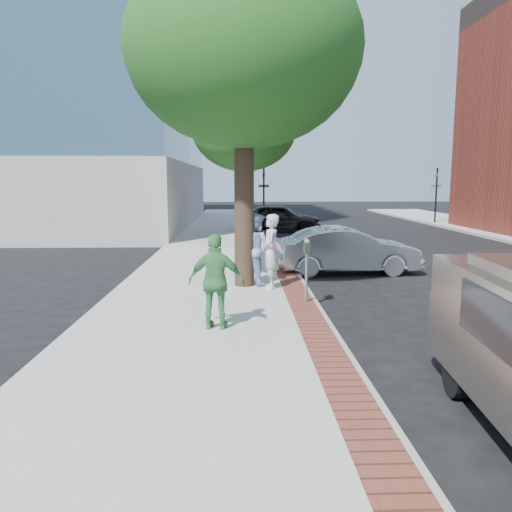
{
  "coord_description": "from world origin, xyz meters",
  "views": [
    {
      "loc": [
        -0.73,
        -11.29,
        2.94
      ],
      "look_at": [
        -0.34,
        0.2,
        1.2
      ],
      "focal_mm": 35.0,
      "sensor_mm": 36.0,
      "label": 1
    }
  ],
  "objects_px": {
    "person_green": "(216,282)",
    "parking_meter": "(307,257)",
    "person_officer": "(256,249)",
    "bg_car": "(279,218)",
    "person_gray": "(270,252)",
    "sedan_silver": "(347,250)"
  },
  "relations": [
    {
      "from": "sedan_silver",
      "to": "bg_car",
      "type": "xyz_separation_m",
      "value": [
        -1.1,
        13.31,
        0.06
      ]
    },
    {
      "from": "person_gray",
      "to": "bg_car",
      "type": "height_order",
      "value": "person_gray"
    },
    {
      "from": "person_gray",
      "to": "person_officer",
      "type": "height_order",
      "value": "person_gray"
    },
    {
      "from": "person_officer",
      "to": "sedan_silver",
      "type": "height_order",
      "value": "person_officer"
    },
    {
      "from": "person_officer",
      "to": "parking_meter",
      "type": "bearing_deg",
      "value": 168.12
    },
    {
      "from": "parking_meter",
      "to": "bg_car",
      "type": "distance_m",
      "value": 17.71
    },
    {
      "from": "parking_meter",
      "to": "person_gray",
      "type": "xyz_separation_m",
      "value": [
        -0.74,
        1.54,
        -0.08
      ]
    },
    {
      "from": "person_green",
      "to": "bg_car",
      "type": "height_order",
      "value": "person_green"
    },
    {
      "from": "sedan_silver",
      "to": "person_gray",
      "type": "bearing_deg",
      "value": 134.64
    },
    {
      "from": "bg_car",
      "to": "sedan_silver",
      "type": "bearing_deg",
      "value": -169.57
    },
    {
      "from": "parking_meter",
      "to": "sedan_silver",
      "type": "height_order",
      "value": "parking_meter"
    },
    {
      "from": "parking_meter",
      "to": "person_green",
      "type": "relative_size",
      "value": 0.81
    },
    {
      "from": "sedan_silver",
      "to": "bg_car",
      "type": "bearing_deg",
      "value": 2.05
    },
    {
      "from": "person_green",
      "to": "bg_car",
      "type": "distance_m",
      "value": 19.9
    },
    {
      "from": "person_officer",
      "to": "bg_car",
      "type": "relative_size",
      "value": 0.41
    },
    {
      "from": "person_officer",
      "to": "bg_car",
      "type": "height_order",
      "value": "person_officer"
    },
    {
      "from": "person_green",
      "to": "parking_meter",
      "type": "bearing_deg",
      "value": -127.4
    },
    {
      "from": "parking_meter",
      "to": "person_green",
      "type": "distance_m",
      "value": 2.83
    },
    {
      "from": "parking_meter",
      "to": "sedan_silver",
      "type": "distance_m",
      "value": 4.79
    },
    {
      "from": "person_gray",
      "to": "person_green",
      "type": "distance_m",
      "value": 3.76
    },
    {
      "from": "bg_car",
      "to": "person_gray",
      "type": "bearing_deg",
      "value": -179.67
    },
    {
      "from": "parking_meter",
      "to": "person_gray",
      "type": "bearing_deg",
      "value": 115.63
    }
  ]
}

